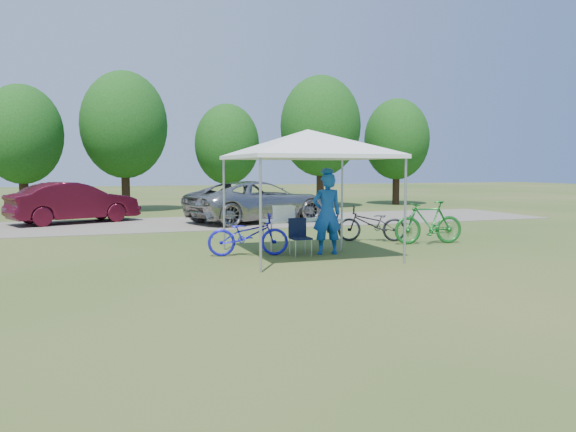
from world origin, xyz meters
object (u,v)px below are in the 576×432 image
Objects in this scene: cooler at (284,213)px; bike_green at (429,222)px; folding_chair at (299,234)px; sedan at (74,203)px; bike_blue at (248,235)px; minivan at (258,201)px; cyclist at (327,214)px; folding_table at (302,221)px; bike_dark at (372,224)px.

cooler is 0.25× the size of bike_green.
bike_green is (3.88, 0.10, -0.35)m from cooler.
sedan reaches higher than folding_chair.
minivan is (2.32, 7.24, 0.28)m from bike_blue.
cooler is at bearing -81.02° from bike_green.
folding_chair is 0.46× the size of bike_blue.
minivan is at bearing -88.78° from cyclist.
sedan is at bearing 118.60° from cooler.
cooler is (-0.45, 0.00, 0.21)m from folding_table.
bike_dark is (2.32, 1.01, -0.22)m from folding_table.
folding_table is 3.95× the size of cooler.
minivan reaches higher than bike_green.
cyclist reaches higher than folding_table.
sedan is (-5.15, 8.62, 0.03)m from folding_table.
bike_dark is at bearing -134.47° from cyclist.
bike_dark is (-1.11, 0.92, -0.08)m from bike_green.
cooler reaches higher than bike_blue.
bike_dark is at bearing 20.09° from cooler.
folding_table is 0.42× the size of sedan.
bike_blue is at bearing -163.93° from cooler.
folding_chair is 1.80× the size of cooler.
cooler is 0.25× the size of cyclist.
bike_green is 7.31m from minivan.
minivan is (0.97, 6.98, 0.05)m from folding_table.
minivan reaches higher than folding_table.
minivan is (1.24, 7.52, 0.26)m from folding_chair.
folding_chair is 3.03m from bike_dark.
cyclist is 1.03× the size of bike_blue.
bike_green reaches higher than bike_dark.
folding_table is 10.04m from sedan.
cooler is 7.12m from minivan.
bike_green is at bearing -74.71° from bike_blue.
bike_green is (3.44, 0.10, -0.15)m from folding_table.
folding_table is 1.01× the size of bike_dark.
cyclist reaches higher than cooler.
cyclist reaches higher than bike_blue.
cyclist is at bearing -60.86° from folding_table.
bike_green is (4.79, 0.36, 0.08)m from bike_blue.
sedan is at bearing -127.24° from bike_green.
minivan reaches higher than bike_dark.
bike_blue is 0.99× the size of bike_dark.
folding_table is at bearing 62.37° from folding_chair.
bike_dark is 0.34× the size of minivan.
folding_table is 1.02× the size of bike_blue.
cooler is at bearing 180.00° from folding_table.
bike_dark reaches higher than folding_chair.
cyclist reaches higher than bike_green.
bike_blue is 4.81m from bike_green.
sedan is at bearing 34.15° from bike_blue.
bike_blue reaches higher than folding_chair.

